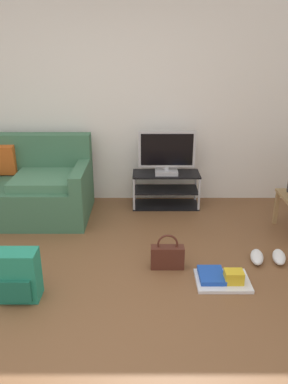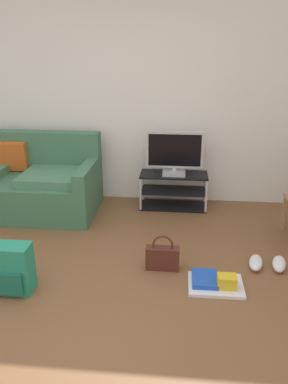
# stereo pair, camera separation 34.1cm
# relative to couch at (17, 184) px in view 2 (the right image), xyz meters

# --- Properties ---
(ground_plane) EXTENTS (9.00, 9.80, 0.02)m
(ground_plane) POSITION_rel_couch_xyz_m (1.32, -1.87, -0.35)
(ground_plane) COLOR brown
(wall_back) EXTENTS (9.00, 0.10, 2.70)m
(wall_back) POSITION_rel_couch_xyz_m (1.32, 0.58, 1.01)
(wall_back) COLOR silver
(wall_back) RESTS_ON ground_plane
(couch) EXTENTS (1.98, 0.94, 0.93)m
(couch) POSITION_rel_couch_xyz_m (0.00, 0.00, 0.00)
(couch) COLOR #3D6B4C
(couch) RESTS_ON ground_plane
(tv_stand) EXTENTS (0.84, 0.37, 0.44)m
(tv_stand) POSITION_rel_couch_xyz_m (1.93, 0.26, -0.12)
(tv_stand) COLOR black
(tv_stand) RESTS_ON ground_plane
(flat_tv) EXTENTS (0.69, 0.22, 0.54)m
(flat_tv) POSITION_rel_couch_xyz_m (1.93, 0.24, 0.37)
(flat_tv) COLOR #B2B2B7
(flat_tv) RESTS_ON tv_stand
(backpack) EXTENTS (0.33, 0.27, 0.43)m
(backpack) POSITION_rel_couch_xyz_m (0.64, -1.66, -0.13)
(backpack) COLOR #238466
(backpack) RESTS_ON ground_plane
(handbag) EXTENTS (0.31, 0.11, 0.34)m
(handbag) POSITION_rel_couch_xyz_m (1.87, -1.21, -0.22)
(handbag) COLOR #4C2319
(handbag) RESTS_ON ground_plane
(sneakers_pair) EXTENTS (0.39, 0.29, 0.09)m
(sneakers_pair) POSITION_rel_couch_xyz_m (2.85, -1.10, -0.29)
(sneakers_pair) COLOR white
(sneakers_pair) RESTS_ON ground_plane
(floor_tray) EXTENTS (0.47, 0.35, 0.14)m
(floor_tray) POSITION_rel_couch_xyz_m (2.34, -1.45, -0.30)
(floor_tray) COLOR silver
(floor_tray) RESTS_ON ground_plane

